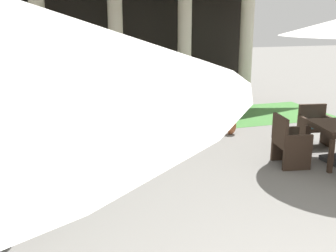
% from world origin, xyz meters
% --- Properties ---
extents(lawn_strip, '(10.70, 2.25, 0.01)m').
position_xyz_m(lawn_strip, '(0.00, 7.76, 0.00)').
color(lawn_strip, '#47843D').
rests_on(lawn_strip, ground).
extents(patio_chair_near_foreground_north, '(0.67, 0.59, 0.82)m').
position_xyz_m(patio_chair_near_foreground_north, '(3.20, 4.96, 0.39)').
color(patio_chair_near_foreground_north, '#38281E').
rests_on(patio_chair_near_foreground_north, ground).
extents(patio_chair_near_foreground_west, '(0.59, 0.66, 0.89)m').
position_xyz_m(patio_chair_near_foreground_west, '(2.05, 4.17, 0.40)').
color(patio_chair_near_foreground_west, '#38281E').
rests_on(patio_chair_near_foreground_west, ground).
extents(terracotta_urn, '(0.24, 0.24, 0.47)m').
position_xyz_m(terracotta_urn, '(1.96, 6.24, 0.20)').
color(terracotta_urn, '#9E5633').
rests_on(terracotta_urn, ground).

